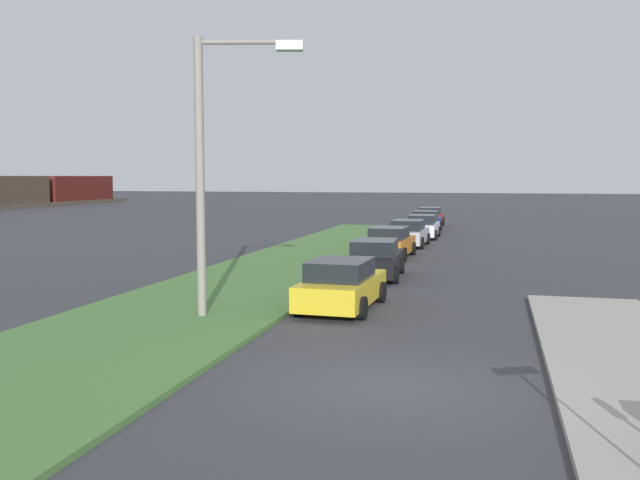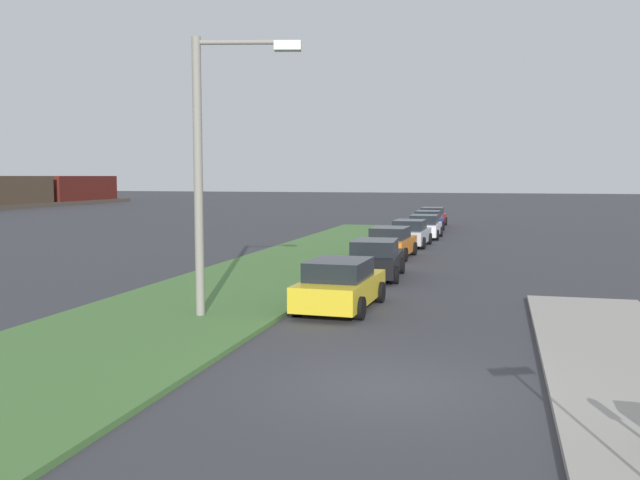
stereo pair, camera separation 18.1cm
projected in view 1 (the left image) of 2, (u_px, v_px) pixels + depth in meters
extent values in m
plane|color=#38383D|center=(389.00, 386.00, 12.72)|extent=(300.00, 300.00, 0.00)
cube|color=#477238|center=(241.00, 286.00, 23.99)|extent=(60.00, 6.00, 0.12)
cube|color=gold|center=(342.00, 290.00, 20.08)|extent=(4.36, 1.95, 0.70)
cube|color=black|center=(340.00, 269.00, 19.83)|extent=(2.26, 1.68, 0.55)
cylinder|color=black|center=(325.00, 289.00, 21.64)|extent=(0.65, 0.24, 0.64)
cylinder|color=black|center=(381.00, 292.00, 21.14)|extent=(0.65, 0.24, 0.64)
cylinder|color=black|center=(298.00, 305.00, 19.06)|extent=(0.65, 0.24, 0.64)
cylinder|color=black|center=(362.00, 308.00, 18.56)|extent=(0.65, 0.24, 0.64)
cube|color=black|center=(375.00, 263.00, 26.30)|extent=(4.39, 2.03, 0.70)
cube|color=black|center=(375.00, 247.00, 26.05)|extent=(2.28, 1.72, 0.55)
cylinder|color=black|center=(357.00, 264.00, 27.81)|extent=(0.65, 0.25, 0.64)
cylinder|color=black|center=(401.00, 265.00, 27.47)|extent=(0.65, 0.25, 0.64)
cylinder|color=black|center=(346.00, 273.00, 25.18)|extent=(0.65, 0.25, 0.64)
cylinder|color=black|center=(396.00, 275.00, 24.83)|extent=(0.65, 0.25, 0.64)
cube|color=orange|center=(390.00, 246.00, 32.78)|extent=(4.37, 1.98, 0.70)
cube|color=black|center=(389.00, 233.00, 32.53)|extent=(2.26, 1.69, 0.55)
cylinder|color=black|center=(377.00, 248.00, 34.35)|extent=(0.65, 0.25, 0.64)
cylinder|color=black|center=(413.00, 249.00, 33.84)|extent=(0.65, 0.25, 0.64)
cylinder|color=black|center=(365.00, 253.00, 31.77)|extent=(0.65, 0.25, 0.64)
cylinder|color=black|center=(404.00, 255.00, 31.26)|extent=(0.65, 0.25, 0.64)
cube|color=#B2B5BA|center=(409.00, 236.00, 38.12)|extent=(4.35, 1.92, 0.70)
cube|color=black|center=(408.00, 225.00, 37.87)|extent=(2.24, 1.66, 0.55)
cylinder|color=black|center=(396.00, 238.00, 39.68)|extent=(0.65, 0.24, 0.64)
cylinder|color=black|center=(428.00, 239.00, 39.19)|extent=(0.65, 0.24, 0.64)
cylinder|color=black|center=(388.00, 242.00, 37.09)|extent=(0.65, 0.24, 0.64)
cylinder|color=black|center=(422.00, 243.00, 36.60)|extent=(0.65, 0.24, 0.64)
cube|color=silver|center=(422.00, 229.00, 43.09)|extent=(4.30, 1.80, 0.70)
cube|color=black|center=(422.00, 219.00, 42.84)|extent=(2.20, 1.60, 0.55)
cylinder|color=black|center=(411.00, 231.00, 44.64)|extent=(0.64, 0.22, 0.64)
cylinder|color=black|center=(439.00, 232.00, 44.20)|extent=(0.64, 0.22, 0.64)
cylinder|color=black|center=(405.00, 234.00, 42.03)|extent=(0.64, 0.22, 0.64)
cylinder|color=black|center=(435.00, 235.00, 41.59)|extent=(0.64, 0.22, 0.64)
cube|color=#23389E|center=(426.00, 223.00, 48.21)|extent=(4.31, 1.83, 0.70)
cube|color=black|center=(426.00, 215.00, 47.96)|extent=(2.21, 1.62, 0.55)
cylinder|color=black|center=(415.00, 225.00, 49.76)|extent=(0.64, 0.22, 0.64)
cylinder|color=black|center=(440.00, 226.00, 49.31)|extent=(0.64, 0.22, 0.64)
cylinder|color=black|center=(411.00, 228.00, 47.16)|extent=(0.64, 0.22, 0.64)
cylinder|color=black|center=(437.00, 229.00, 46.71)|extent=(0.64, 0.22, 0.64)
cube|color=red|center=(430.00, 219.00, 53.30)|extent=(4.30, 1.81, 0.70)
cube|color=black|center=(430.00, 211.00, 53.05)|extent=(2.20, 1.61, 0.55)
cylinder|color=black|center=(420.00, 221.00, 54.84)|extent=(0.64, 0.22, 0.64)
cylinder|color=black|center=(443.00, 221.00, 54.40)|extent=(0.64, 0.22, 0.64)
cylinder|color=black|center=(416.00, 223.00, 52.24)|extent=(0.64, 0.22, 0.64)
cylinder|color=black|center=(440.00, 223.00, 51.80)|extent=(0.64, 0.22, 0.64)
cube|color=#473828|center=(2.00, 190.00, 81.88)|extent=(14.00, 3.00, 3.40)
cube|color=#511914|center=(77.00, 188.00, 96.56)|extent=(14.00, 3.00, 3.40)
cylinder|color=gray|center=(200.00, 181.00, 18.31)|extent=(0.24, 0.24, 7.50)
cylinder|color=gray|center=(244.00, 42.00, 17.95)|extent=(0.66, 2.36, 0.12)
cube|color=silver|center=(290.00, 46.00, 17.94)|extent=(0.51, 0.76, 0.24)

